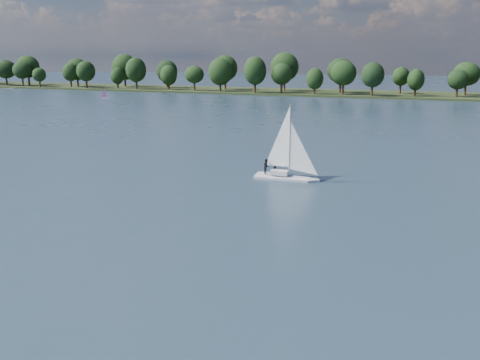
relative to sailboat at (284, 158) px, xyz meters
The scene contains 6 objects.
ground 45.43m from the sailboat, 84.17° to the left, with size 700.00×700.00×0.00m, color #233342.
far_shore 157.20m from the sailboat, 88.32° to the left, with size 660.00×40.00×1.50m, color black.
sailboat is the anchor object (origin of this frame).
dinghy_pink 140.64m from the sailboat, 134.79° to the left, with size 3.14×2.41×4.70m.
pontoon 224.67m from the sailboat, 142.94° to the left, with size 4.00×2.00×0.50m, color #5B5D60.
treeline 154.74m from the sailboat, 94.68° to the left, with size 563.23×73.81×18.56m.
Camera 1 is at (15.13, -8.05, 15.18)m, focal length 40.00 mm.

